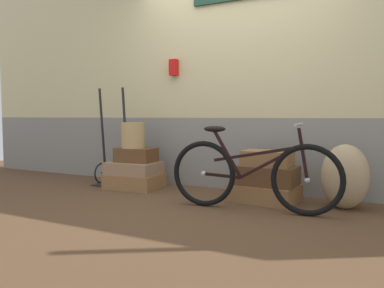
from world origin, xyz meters
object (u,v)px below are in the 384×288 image
Objects in this scene: suitcase_2 at (136,155)px; suitcase_5 at (268,158)px; suitcase_0 at (135,181)px; luggage_trolley at (113,163)px; suitcase_3 at (265,193)px; burlap_sack at (345,177)px; bicycle at (252,174)px; suitcase_4 at (268,175)px; suitcase_1 at (134,168)px; wicker_basket at (133,135)px.

suitcase_5 is at bearing -4.12° from suitcase_2.
luggage_trolley is (-0.38, 0.06, 0.20)m from suitcase_0.
burlap_sack is at bearing 9.60° from suitcase_3.
bicycle reaches higher than suitcase_0.
bicycle is (0.01, -0.43, 0.25)m from suitcase_3.
suitcase_0 is 0.32m from suitcase_2.
suitcase_3 is 0.50m from bicycle.
suitcase_3 is at bearing -3.96° from suitcase_2.
suitcase_5 is (-0.00, 0.00, 0.18)m from suitcase_4.
suitcase_5 reaches higher than suitcase_0.
suitcase_1 is at bearing -178.20° from burlap_sack.
suitcase_5 is (0.03, -0.00, 0.36)m from suitcase_3.
suitcase_5 is at bearing -2.04° from suitcase_1.
suitcase_0 is 1.08× the size of suitcase_4.
wicker_basket is 1.74m from bicycle.
suitcase_3 is at bearing -3.04° from suitcase_0.
luggage_trolley is at bearing -179.64° from burlap_sack.
suitcase_4 is at bearing -4.13° from suitcase_2.
suitcase_2 is at bearing -4.65° from luggage_trolley.
suitcase_4 is (1.67, 0.02, 0.02)m from suitcase_1.
suitcase_2 is at bearing 56.50° from suitcase_1.
suitcase_4 is 0.36× the size of bicycle.
suitcase_3 is at bearing 0.50° from wicker_basket.
suitcase_3 is 0.53× the size of luggage_trolley.
suitcase_4 reaches higher than suitcase_3.
suitcase_2 reaches higher than suitcase_4.
wicker_basket is (-0.02, 0.01, 0.56)m from suitcase_0.
suitcase_1 is 1.04× the size of suitcase_4.
burlap_sack is 0.90m from bicycle.
luggage_trolley reaches higher than wicker_basket.
suitcase_0 is 0.56m from wicker_basket.
luggage_trolley reaches higher than bicycle.
suitcase_4 is 0.43m from bicycle.
suitcase_1 is 0.16m from suitcase_2.
luggage_trolley is at bearing 168.38° from suitcase_1.
suitcase_0 is 1.31× the size of suitcase_5.
suitcase_3 is 2.10× the size of wicker_basket.
luggage_trolley is 2.06m from bicycle.
suitcase_4 is 1.21× the size of suitcase_5.
burlap_sack reaches higher than suitcase_3.
suitcase_1 is at bearing -8.91° from luggage_trolley.
suitcase_5 is 0.39× the size of luggage_trolley.
suitcase_1 is at bearing 166.03° from bicycle.
bicycle is at bearing -147.45° from burlap_sack.
suitcase_4 is 2.04m from luggage_trolley.
bicycle is at bearing -92.91° from suitcase_5.
suitcase_2 is 0.79× the size of suitcase_4.
suitcase_1 reaches higher than suitcase_0.
suitcase_0 is 1.70m from bicycle.
bicycle reaches higher than suitcase_2.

